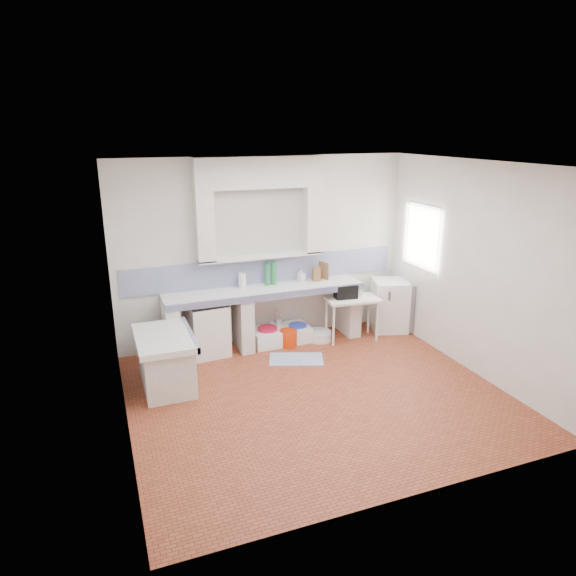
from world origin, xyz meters
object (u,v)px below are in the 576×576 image
object	(u,v)px
stove	(208,329)
side_table	(352,319)
sink	(280,336)
fridge	(389,305)

from	to	relation	value
stove	side_table	xyz separation A→B (m)	(2.22, -0.25, -0.05)
stove	side_table	bearing A→B (deg)	-11.59
stove	side_table	size ratio (longest dim) A/B	0.95
sink	side_table	bearing A→B (deg)	-16.38
sink	fridge	distance (m)	1.88
stove	fridge	xyz separation A→B (m)	(2.98, -0.10, 0.03)
side_table	fridge	world-z (taller)	fridge
side_table	fridge	distance (m)	0.78
stove	sink	xyz separation A→B (m)	(1.13, 0.03, -0.28)
stove	fridge	distance (m)	2.98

